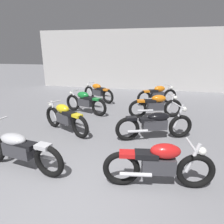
{
  "coord_description": "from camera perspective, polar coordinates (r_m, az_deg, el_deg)",
  "views": [
    {
      "loc": [
        1.26,
        -2.15,
        2.35
      ],
      "look_at": [
        0.0,
        3.44,
        0.55
      ],
      "focal_mm": 31.3,
      "sensor_mm": 36.0,
      "label": 1
    }
  ],
  "objects": [
    {
      "name": "ground_plane",
      "position": [
        3.42,
        -14.27,
        -26.54
      ],
      "size": [
        60.0,
        60.0,
        0.0
      ],
      "primitive_type": "plane",
      "color": "gray"
    },
    {
      "name": "back_wall",
      "position": [
        12.52,
        7.16,
        14.81
      ],
      "size": [
        12.69,
        0.24,
        3.6
      ],
      "primitive_type": "cube",
      "color": "#BCBAB7",
      "rests_on": "ground"
    },
    {
      "name": "motorcycle_left_row_0",
      "position": [
        4.46,
        -25.76,
        -9.61
      ],
      "size": [
        2.16,
        0.68,
        0.97
      ],
      "color": "black",
      "rests_on": "ground"
    },
    {
      "name": "motorcycle_left_row_1",
      "position": [
        5.96,
        -13.53,
        -1.54
      ],
      "size": [
        1.8,
        1.01,
        0.88
      ],
      "color": "black",
      "rests_on": "ground"
    },
    {
      "name": "motorcycle_left_row_2",
      "position": [
        7.65,
        -7.86,
        2.98
      ],
      "size": [
        1.89,
        0.78,
        0.88
      ],
      "color": "black",
      "rests_on": "ground"
    },
    {
      "name": "motorcycle_left_row_3",
      "position": [
        9.45,
        -4.11,
        5.87
      ],
      "size": [
        1.76,
        1.08,
        0.88
      ],
      "color": "black",
      "rests_on": "ground"
    },
    {
      "name": "motorcycle_right_row_0",
      "position": [
        3.63,
        13.59,
        -14.51
      ],
      "size": [
        1.96,
        0.59,
        0.88
      ],
      "color": "black",
      "rests_on": "ground"
    },
    {
      "name": "motorcycle_right_row_1",
      "position": [
        5.45,
        12.47,
        -3.36
      ],
      "size": [
        2.08,
        0.96,
        0.97
      ],
      "color": "black",
      "rests_on": "ground"
    },
    {
      "name": "motorcycle_right_row_2",
      "position": [
        7.24,
        12.69,
        1.89
      ],
      "size": [
        1.92,
        0.73,
        0.88
      ],
      "color": "black",
      "rests_on": "ground"
    },
    {
      "name": "motorcycle_right_row_3",
      "position": [
        9.11,
        13.14,
        5.02
      ],
      "size": [
        1.77,
        1.06,
        0.88
      ],
      "color": "black",
      "rests_on": "ground"
    }
  ]
}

